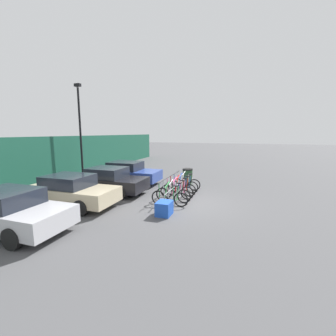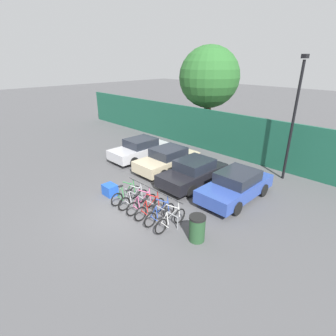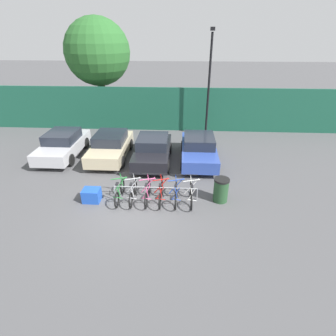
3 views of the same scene
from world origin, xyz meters
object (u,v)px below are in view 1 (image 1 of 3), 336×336
at_px(bicycle_silver, 173,194).
at_px(car_silver, 9,211).
at_px(bicycle_blue, 183,186).
at_px(bike_rack, 176,187).
at_px(bicycle_pink, 177,191).
at_px(car_beige, 71,191).
at_px(bicycle_green, 169,198).
at_px(trash_bin, 188,177).
at_px(car_blue, 127,173).
at_px(lamp_post, 80,127).
at_px(car_black, 109,181).
at_px(bicycle_red, 180,189).
at_px(bicycle_white, 185,183).
at_px(cargo_crate, 164,208).

distance_m(bicycle_silver, car_silver, 6.32).
bearing_deg(bicycle_blue, bike_rack, 174.16).
height_order(bicycle_pink, car_beige, car_beige).
relative_size(bike_rack, car_silver, 0.85).
xyz_separation_m(bicycle_silver, car_beige, (-1.96, 4.14, 0.31)).
height_order(bicycle_green, trash_bin, bicycle_green).
distance_m(bicycle_silver, car_beige, 4.59).
xyz_separation_m(bike_rack, bicycle_silver, (-0.92, -0.15, -0.11)).
distance_m(car_blue, lamp_post, 4.99).
xyz_separation_m(bicycle_pink, car_blue, (2.29, 4.00, 0.31)).
bearing_deg(car_black, bicycle_green, -104.79).
distance_m(bicycle_red, car_silver, 7.22).
xyz_separation_m(bicycle_silver, bicycle_pink, (0.61, 0.00, 0.00)).
relative_size(car_silver, car_black, 1.04).
distance_m(bicycle_pink, bicycle_white, 1.80).
relative_size(bike_rack, car_blue, 0.83).
relative_size(car_beige, car_blue, 0.97).
height_order(bicycle_green, bicycle_white, same).
height_order(car_blue, trash_bin, car_blue).
bearing_deg(car_silver, trash_bin, -25.91).
bearing_deg(bike_rack, car_blue, 62.96).
bearing_deg(car_silver, bicycle_white, -30.68).
distance_m(bicycle_red, car_beige, 5.19).
relative_size(bicycle_white, lamp_post, 0.26).
bearing_deg(car_blue, bicycle_red, -113.37).
height_order(car_beige, car_blue, same).
relative_size(car_beige, cargo_crate, 5.85).
bearing_deg(car_blue, bicycle_blue, -105.48).
bearing_deg(bicycle_pink, bicycle_green, -179.78).
bearing_deg(bicycle_green, car_black, 72.65).
distance_m(bicycle_red, bicycle_blue, 0.62).
height_order(car_beige, lamp_post, lamp_post).
distance_m(car_silver, trash_bin, 9.25).
relative_size(bicycle_blue, lamp_post, 0.26).
relative_size(bicycle_silver, bicycle_red, 1.00).
bearing_deg(car_silver, car_black, -5.33).
distance_m(bike_rack, bicycle_pink, 0.37).
relative_size(bike_rack, bicycle_pink, 2.06).
bearing_deg(bicycle_green, bicycle_silver, -2.56).
xyz_separation_m(bicycle_green, car_blue, (3.45, 4.00, 0.31)).
bearing_deg(car_silver, lamp_post, 24.46).
height_order(bicycle_pink, bicycle_white, same).
height_order(bicycle_green, lamp_post, lamp_post).
height_order(car_blue, lamp_post, lamp_post).
height_order(bike_rack, car_blue, car_blue).
height_order(bicycle_white, trash_bin, bicycle_white).
bearing_deg(trash_bin, car_blue, 100.89).
bearing_deg(bicycle_green, car_silver, 131.86).
distance_m(bicycle_pink, cargo_crate, 2.32).
relative_size(car_blue, cargo_crate, 6.04).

